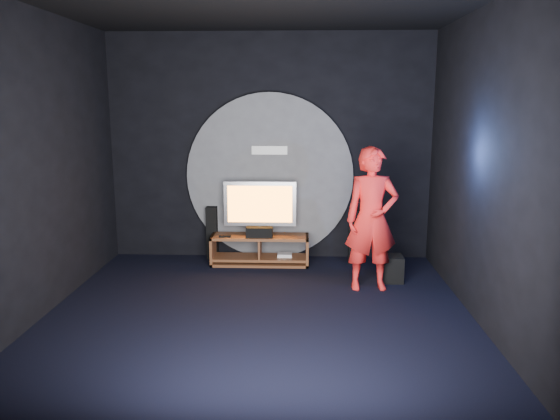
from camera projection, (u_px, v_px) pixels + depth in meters
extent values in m
plane|color=black|center=(258.00, 315.00, 6.39)|extent=(5.00, 5.00, 0.00)
cube|color=black|center=(270.00, 148.00, 8.50)|extent=(5.00, 0.04, 3.50)
cube|color=black|center=(227.00, 211.00, 3.60)|extent=(5.00, 0.04, 3.50)
cube|color=black|center=(36.00, 166.00, 6.14)|extent=(0.04, 5.00, 3.50)
cube|color=black|center=(485.00, 168.00, 5.95)|extent=(0.04, 5.00, 3.50)
cube|color=black|center=(256.00, 0.00, 5.70)|extent=(5.00, 5.00, 0.01)
cylinder|color=#515156|center=(270.00, 177.00, 8.53)|extent=(2.60, 0.08, 2.60)
cube|color=white|center=(269.00, 150.00, 8.40)|extent=(0.55, 0.03, 0.13)
cube|color=brown|center=(260.00, 237.00, 8.32)|extent=(1.49, 0.45, 0.04)
cube|color=brown|center=(260.00, 258.00, 8.39)|extent=(1.44, 0.42, 0.04)
cube|color=brown|center=(213.00, 249.00, 8.39)|extent=(0.04, 0.45, 0.45)
cube|color=brown|center=(307.00, 250.00, 8.33)|extent=(0.04, 0.45, 0.45)
cube|color=brown|center=(260.00, 247.00, 8.35)|extent=(0.03, 0.40, 0.29)
cube|color=brown|center=(260.00, 263.00, 8.40)|extent=(1.49, 0.45, 0.04)
cube|color=white|center=(285.00, 255.00, 8.36)|extent=(0.22, 0.16, 0.05)
cube|color=#ABABB2|center=(260.00, 233.00, 8.38)|extent=(0.36, 0.22, 0.04)
cylinder|color=#ABABB2|center=(260.00, 229.00, 8.37)|extent=(0.07, 0.07, 0.10)
cube|color=#ABABB2|center=(260.00, 204.00, 8.29)|extent=(1.10, 0.06, 0.68)
cube|color=orange|center=(260.00, 204.00, 8.26)|extent=(0.98, 0.01, 0.56)
cube|color=black|center=(259.00, 232.00, 8.21)|extent=(0.40, 0.15, 0.15)
cube|color=black|center=(225.00, 236.00, 8.22)|extent=(0.18, 0.05, 0.02)
cube|color=black|center=(212.00, 232.00, 8.65)|extent=(0.17, 0.19, 0.84)
cube|color=black|center=(354.00, 237.00, 8.38)|extent=(0.17, 0.19, 0.84)
cube|color=black|center=(390.00, 268.00, 7.58)|extent=(0.33, 0.33, 0.36)
imported|color=red|center=(372.00, 219.00, 7.13)|extent=(0.73, 0.51, 1.89)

